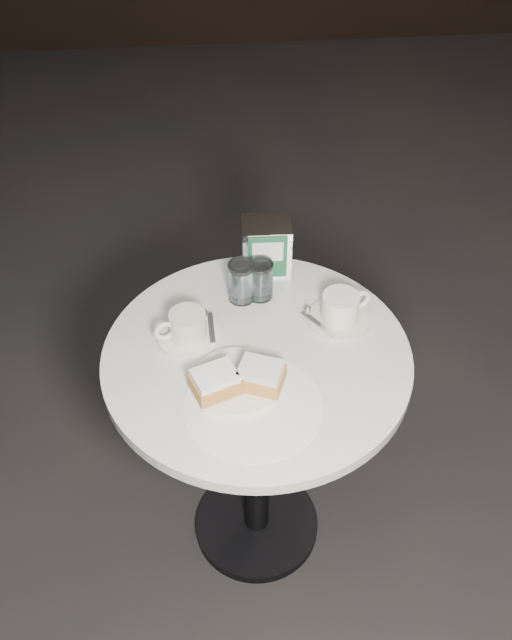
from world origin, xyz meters
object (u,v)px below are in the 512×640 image
object	(u,v)px
coffee_cup_right	(340,310)
cafe_table	(257,409)
coffee_cup_left	(187,328)
beignet_plate	(237,380)
water_glass_right	(260,280)
napkin_dispenser	(266,247)
water_glass_left	(241,282)

from	to	relation	value
coffee_cup_right	cafe_table	bearing A→B (deg)	-177.41
coffee_cup_left	beignet_plate	bearing A→B (deg)	-73.80
coffee_cup_right	water_glass_right	distance (m)	0.21
cafe_table	napkin_dispenser	size ratio (longest dim) A/B	5.32
napkin_dispenser	water_glass_left	bearing A→B (deg)	-121.47
cafe_table	water_glass_right	distance (m)	0.32
coffee_cup_right	coffee_cup_left	bearing A→B (deg)	163.24
coffee_cup_left	napkin_dispenser	bearing A→B (deg)	32.55
coffee_cup_right	water_glass_left	world-z (taller)	water_glass_left
cafe_table	water_glass_left	size ratio (longest dim) A/B	7.11
cafe_table	water_glass_left	bearing A→B (deg)	95.89
beignet_plate	napkin_dispenser	xyz separation A→B (m)	(0.10, 0.39, 0.05)
coffee_cup_left	cafe_table	bearing A→B (deg)	-38.62
cafe_table	water_glass_left	xyz separation A→B (m)	(-0.02, 0.19, 0.25)
water_glass_right	beignet_plate	bearing A→B (deg)	-104.82
coffee_cup_left	napkin_dispenser	xyz separation A→B (m)	(0.20, 0.23, 0.04)
napkin_dispenser	water_glass_right	bearing A→B (deg)	-101.57
coffee_cup_left	water_glass_right	world-z (taller)	water_glass_right
water_glass_left	napkin_dispenser	xyz separation A→B (m)	(0.07, 0.11, 0.02)
cafe_table	coffee_cup_right	size ratio (longest dim) A/B	3.89
beignet_plate	water_glass_left	world-z (taller)	water_glass_left
coffee_cup_right	water_glass_left	distance (m)	0.25
beignet_plate	napkin_dispenser	size ratio (longest dim) A/B	1.53
water_glass_right	napkin_dispenser	bearing A→B (deg)	76.37
water_glass_left	water_glass_right	size ratio (longest dim) A/B	1.05
coffee_cup_right	napkin_dispenser	world-z (taller)	napkin_dispenser
cafe_table	beignet_plate	xyz separation A→B (m)	(-0.05, -0.10, 0.22)
beignet_plate	coffee_cup_right	bearing A→B (deg)	36.16
coffee_cup_right	water_glass_right	world-z (taller)	water_glass_right
coffee_cup_left	coffee_cup_right	xyz separation A→B (m)	(0.36, 0.03, 0.00)
water_glass_right	coffee_cup_left	bearing A→B (deg)	-143.45
napkin_dispenser	cafe_table	bearing A→B (deg)	-97.66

